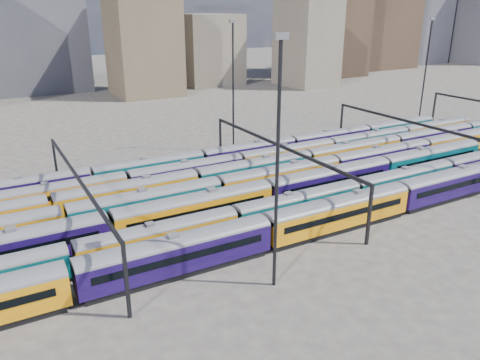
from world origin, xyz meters
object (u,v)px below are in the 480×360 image
rake_1 (234,218)px  rake_2 (109,225)px  rake_0 (339,209)px  mast_2 (277,159)px

rake_1 → rake_2: size_ratio=0.88×
rake_0 → rake_1: bearing=158.6°
rake_0 → rake_1: rake_0 is taller
rake_1 → rake_2: bearing=161.1°
rake_0 → rake_2: size_ratio=0.83×
rake_2 → mast_2: (12.81, -17.00, 11.04)m
rake_1 → mast_2: (-1.76, -12.00, 11.39)m
rake_2 → mast_2: bearing=-53.0°
rake_0 → rake_2: rake_2 is taller
rake_2 → rake_0: bearing=-20.1°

